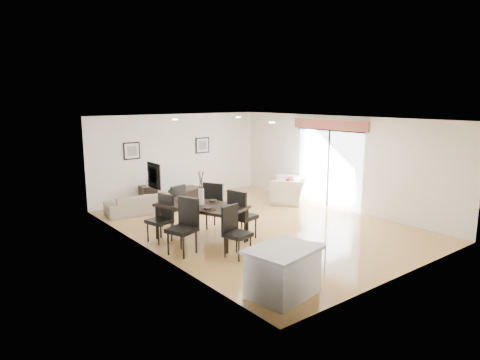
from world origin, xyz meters
TOP-DOWN VIEW (x-y plane):
  - ground at (0.00, 0.00)m, footprint 8.00×8.00m
  - wall_back at (0.00, 4.00)m, footprint 6.00×0.04m
  - wall_front at (0.00, -4.00)m, footprint 6.00×0.04m
  - wall_left at (-3.00, 0.00)m, footprint 0.04×8.00m
  - wall_right at (3.00, 0.00)m, footprint 0.04×8.00m
  - ceiling at (0.00, 0.00)m, footprint 6.00×8.00m
  - sofa at (-1.85, 2.94)m, footprint 2.01×0.99m
  - armchair at (2.34, 1.29)m, footprint 1.57×1.54m
  - courtyard_plant_a at (5.67, -0.13)m, footprint 0.64×0.59m
  - courtyard_plant_b at (5.78, 1.14)m, footprint 0.42×0.42m
  - dining_table at (-1.76, -0.07)m, footprint 1.69×2.24m
  - dining_chair_wnear at (-2.48, -0.54)m, footprint 0.67×0.67m
  - dining_chair_wfar at (-2.48, 0.45)m, footprint 0.57×0.57m
  - dining_chair_enear at (-1.06, -0.60)m, footprint 0.63×0.63m
  - dining_chair_efar at (-1.05, 0.38)m, footprint 0.72×0.72m
  - dining_chair_head at (-1.78, -1.33)m, footprint 0.57×0.57m
  - dining_chair_foot at (-1.74, 1.18)m, footprint 0.60×0.60m
  - vase at (-1.76, -0.07)m, footprint 0.83×1.35m
  - coffee_table at (-0.09, 3.38)m, footprint 1.14×0.86m
  - side_table at (-1.27, 3.68)m, footprint 0.47×0.47m
  - table_lamp at (-1.27, 3.68)m, footprint 0.22×0.22m
  - cushion at (2.23, 1.18)m, footprint 0.38×0.29m
  - kitchen_island at (-2.23, -3.23)m, footprint 1.30×1.08m
  - bar_stool at (-1.43, -3.23)m, footprint 0.32×0.32m
  - framed_print_back_left at (-1.60, 3.97)m, footprint 0.52×0.04m
  - framed_print_back_right at (0.90, 3.97)m, footprint 0.52×0.04m
  - framed_print_left_wall at (-2.97, -0.20)m, footprint 0.04×0.52m
  - sliding_door at (2.96, 0.30)m, footprint 0.12×2.70m
  - courtyard at (6.16, 0.87)m, footprint 6.00×6.00m

SIDE VIEW (x-z plane):
  - ground at x=0.00m, z-range 0.00..0.00m
  - coffee_table at x=-0.09m, z-range 0.00..0.41m
  - sofa at x=-1.85m, z-range 0.00..0.56m
  - side_table at x=-1.27m, z-range 0.00..0.59m
  - courtyard_plant_b at x=5.78m, z-range 0.00..0.60m
  - courtyard_plant_a at x=5.67m, z-range 0.00..0.61m
  - armchair at x=2.34m, z-range 0.00..0.77m
  - kitchen_island at x=-2.23m, z-range 0.01..0.82m
  - dining_chair_head at x=-1.78m, z-range 0.06..1.12m
  - dining_chair_wfar at x=-2.48m, z-range 0.06..1.13m
  - dining_chair_foot at x=-1.74m, z-range 0.06..1.14m
  - bar_stool at x=-1.43m, z-range 0.25..0.95m
  - cushion at x=2.23m, z-range 0.44..0.81m
  - dining_chair_wnear at x=-2.48m, z-range 0.07..1.23m
  - dining_chair_enear at x=-1.06m, z-range 0.07..1.23m
  - dining_chair_efar at x=-1.05m, z-range 0.07..1.26m
  - dining_table at x=-1.76m, z-range 0.33..1.17m
  - table_lamp at x=-1.27m, z-range 0.65..1.07m
  - courtyard at x=6.16m, z-range -0.08..1.92m
  - vase at x=-1.76m, z-range 0.79..1.56m
  - wall_back at x=0.00m, z-range 0.00..2.70m
  - wall_front at x=0.00m, z-range 0.00..2.70m
  - wall_left at x=-3.00m, z-range 0.00..2.70m
  - wall_right at x=3.00m, z-range 0.00..2.70m
  - framed_print_back_left at x=-1.60m, z-range 1.39..1.91m
  - framed_print_back_right at x=0.90m, z-range 1.39..1.91m
  - framed_print_left_wall at x=-2.97m, z-range 1.39..1.91m
  - sliding_door at x=2.96m, z-range 0.38..2.95m
  - ceiling at x=0.00m, z-range 2.69..2.71m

